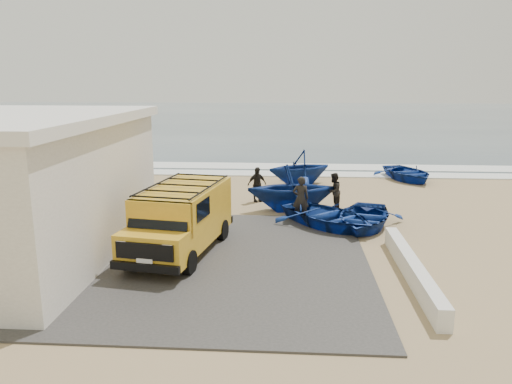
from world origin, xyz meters
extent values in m
plane|color=tan|center=(0.00, 0.00, 0.00)|extent=(160.00, 160.00, 0.00)
cube|color=#423F3C|center=(-2.00, -2.00, 0.03)|extent=(12.00, 10.00, 0.05)
cube|color=#385166|center=(0.00, 56.00, 0.00)|extent=(180.00, 88.00, 0.01)
cube|color=white|center=(0.00, 12.00, 0.03)|extent=(180.00, 1.60, 0.06)
cube|color=white|center=(0.00, 14.50, 0.02)|extent=(180.00, 2.20, 0.04)
cube|color=black|center=(-3.55, -0.50, 2.60)|extent=(0.08, 0.70, 0.90)
cube|color=silver|center=(5.00, -3.00, 0.28)|extent=(0.35, 6.00, 0.55)
cube|color=gold|center=(-1.60, -0.98, 1.18)|extent=(2.51, 4.16, 1.65)
cube|color=gold|center=(-1.99, -3.35, 0.80)|extent=(2.02, 1.20, 0.90)
cube|color=black|center=(-1.91, -2.88, 1.60)|extent=(1.78, 0.62, 0.72)
cube|color=black|center=(-2.06, -3.81, 0.90)|extent=(1.61, 0.34, 0.45)
cube|color=black|center=(-2.07, -3.84, 0.47)|extent=(1.94, 0.46, 0.22)
cube|color=black|center=(-1.60, -1.03, 2.08)|extent=(2.37, 3.85, 0.06)
cylinder|color=black|center=(-2.80, -2.80, 0.35)|extent=(0.33, 0.73, 0.70)
cylinder|color=black|center=(-2.29, 0.26, 0.35)|extent=(0.33, 0.73, 0.70)
cylinder|color=black|center=(-1.04, -3.10, 0.35)|extent=(0.33, 0.73, 0.70)
cylinder|color=black|center=(-0.54, -0.04, 0.35)|extent=(0.33, 0.73, 0.70)
imported|color=navy|center=(3.08, 1.76, 0.41)|extent=(4.78, 4.86, 0.83)
imported|color=navy|center=(4.37, 1.79, 0.39)|extent=(3.61, 4.33, 0.77)
imported|color=navy|center=(1.78, 4.01, 0.95)|extent=(4.07, 3.67, 1.90)
imported|color=navy|center=(2.17, 9.36, 0.89)|extent=(4.31, 4.11, 1.77)
imported|color=navy|center=(7.96, 10.79, 0.40)|extent=(3.72, 4.45, 0.79)
imported|color=black|center=(2.10, 2.57, 0.85)|extent=(0.65, 0.45, 1.71)
imported|color=black|center=(3.49, 4.37, 0.76)|extent=(0.84, 0.92, 1.52)
imported|color=black|center=(0.25, 5.44, 0.77)|extent=(0.97, 0.80, 1.54)
camera|label=1|loc=(1.67, -15.87, 5.27)|focal=35.00mm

